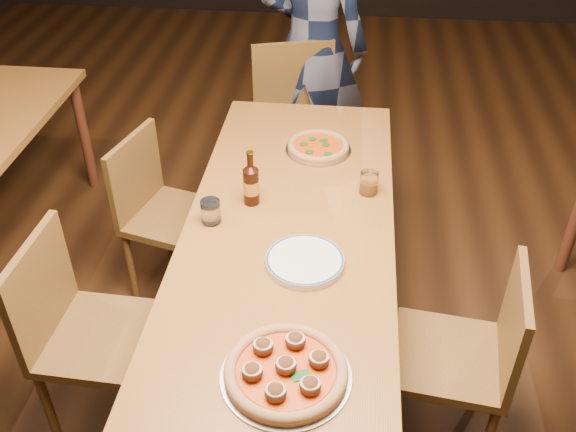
# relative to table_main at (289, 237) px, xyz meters

# --- Properties ---
(ground) EXTENTS (9.00, 9.00, 0.00)m
(ground) POSITION_rel_table_main_xyz_m (0.00, 0.00, -0.68)
(ground) COLOR black
(table_main) EXTENTS (0.80, 2.00, 0.75)m
(table_main) POSITION_rel_table_main_xyz_m (0.00, 0.00, 0.00)
(table_main) COLOR brown
(table_main) RESTS_ON ground
(chair_main_nw) EXTENTS (0.44, 0.44, 0.90)m
(chair_main_nw) POSITION_rel_table_main_xyz_m (-0.66, -0.38, -0.23)
(chair_main_nw) COLOR #563416
(chair_main_nw) RESTS_ON ground
(chair_main_sw) EXTENTS (0.49, 0.49, 0.85)m
(chair_main_sw) POSITION_rel_table_main_xyz_m (-0.59, 0.41, -0.25)
(chair_main_sw) COLOR #563416
(chair_main_sw) RESTS_ON ground
(chair_main_e) EXTENTS (0.45, 0.45, 0.87)m
(chair_main_e) POSITION_rel_table_main_xyz_m (0.62, -0.32, -0.25)
(chair_main_e) COLOR #563416
(chair_main_e) RESTS_ON ground
(chair_end) EXTENTS (0.57, 0.57, 0.98)m
(chair_end) POSITION_rel_table_main_xyz_m (-0.06, 1.15, -0.19)
(chair_end) COLOR #563416
(chair_end) RESTS_ON ground
(pizza_meatball) EXTENTS (0.39, 0.39, 0.07)m
(pizza_meatball) POSITION_rel_table_main_xyz_m (0.07, -0.74, 0.10)
(pizza_meatball) COLOR #B7B7BF
(pizza_meatball) RESTS_ON table_main
(pizza_margherita) EXTENTS (0.30, 0.30, 0.04)m
(pizza_margherita) POSITION_rel_table_main_xyz_m (0.07, 0.55, 0.09)
(pizza_margherita) COLOR #B7B7BF
(pizza_margherita) RESTS_ON table_main
(plate_stack) EXTENTS (0.28, 0.28, 0.03)m
(plate_stack) POSITION_rel_table_main_xyz_m (0.08, -0.24, 0.08)
(plate_stack) COLOR white
(plate_stack) RESTS_ON table_main
(beer_bottle) EXTENTS (0.06, 0.06, 0.23)m
(beer_bottle) POSITION_rel_table_main_xyz_m (-0.16, 0.12, 0.15)
(beer_bottle) COLOR black
(beer_bottle) RESTS_ON table_main
(water_glass) EXTENTS (0.08, 0.08, 0.09)m
(water_glass) POSITION_rel_table_main_xyz_m (-0.30, -0.02, 0.12)
(water_glass) COLOR white
(water_glass) RESTS_ON table_main
(amber_glass) EXTENTS (0.08, 0.08, 0.09)m
(amber_glass) POSITION_rel_table_main_xyz_m (0.30, 0.24, 0.12)
(amber_glass) COLOR #9B5B11
(amber_glass) RESTS_ON table_main
(diner) EXTENTS (0.70, 0.54, 1.72)m
(diner) POSITION_rel_table_main_xyz_m (-0.03, 1.49, 0.18)
(diner) COLOR black
(diner) RESTS_ON ground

